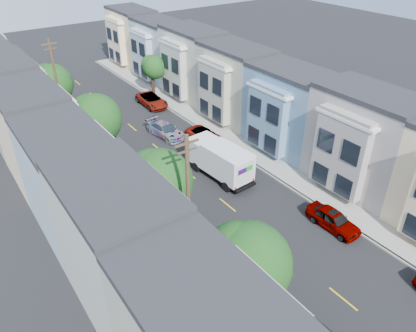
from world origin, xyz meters
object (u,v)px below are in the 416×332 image
at_px(parked_right_b, 333,220).
at_px(parked_left_d, 132,174).
at_px(parked_left_c, 233,276).
at_px(lead_sedan, 165,130).
at_px(parked_right_d, 152,100).
at_px(tree_b, 247,265).
at_px(utility_pole_near, 189,206).
at_px(tree_c, 159,182).
at_px(tree_e, 51,84).
at_px(parked_right_c, 206,136).
at_px(fedex_truck, 220,159).
at_px(tree_far_r, 154,68).
at_px(tree_d, 95,120).
at_px(utility_pole_far, 58,86).

bearing_deg(parked_right_b, parked_left_d, 122.08).
xyz_separation_m(parked_left_c, parked_left_d, (0.00, 14.78, 0.14)).
distance_m(lead_sedan, parked_right_d, 8.78).
xyz_separation_m(tree_b, parked_left_c, (1.40, 2.83, -4.19)).
xyz_separation_m(utility_pole_near, parked_left_c, (1.40, -2.92, -4.54)).
bearing_deg(tree_b, tree_c, 90.00).
xyz_separation_m(tree_c, tree_e, (0.00, 24.89, -0.37)).
relative_size(lead_sedan, parked_right_b, 1.05).
bearing_deg(parked_right_c, utility_pole_near, -133.93).
distance_m(fedex_truck, parked_left_d, 8.08).
xyz_separation_m(parked_left_d, parked_right_c, (9.80, 2.39, -0.07)).
relative_size(tree_c, tree_far_r, 1.31).
relative_size(tree_e, parked_right_d, 1.28).
relative_size(tree_d, parked_left_d, 1.50).
bearing_deg(tree_far_r, parked_left_d, -124.70).
distance_m(tree_b, lead_sedan, 25.43).
xyz_separation_m(parked_left_d, parked_right_b, (9.80, -14.79, 0.00)).
height_order(parked_left_d, parked_right_c, parked_left_d).
distance_m(parked_left_c, parked_right_d, 30.76).
bearing_deg(lead_sedan, utility_pole_far, 128.37).
bearing_deg(parked_right_d, tree_c, -115.29).
distance_m(tree_c, utility_pole_near, 3.84).
height_order(tree_d, utility_pole_far, utility_pole_far).
relative_size(utility_pole_far, parked_left_d, 1.99).
height_order(parked_right_b, parked_right_d, parked_right_b).
bearing_deg(utility_pole_far, tree_e, 90.03).
bearing_deg(parked_right_c, tree_far_r, 76.48).
bearing_deg(parked_right_d, lead_sedan, -107.49).
height_order(parked_left_c, parked_right_d, parked_right_d).
relative_size(tree_c, parked_left_c, 1.91).
relative_size(tree_far_r, utility_pole_near, 0.55).
height_order(utility_pole_far, parked_right_b, utility_pole_far).
relative_size(tree_b, tree_e, 1.05).
xyz_separation_m(utility_pole_near, fedex_truck, (8.41, 7.97, -3.35)).
distance_m(utility_pole_near, utility_pole_far, 26.00).
relative_size(tree_e, fedex_truck, 1.02).
bearing_deg(parked_left_c, fedex_truck, 61.30).
bearing_deg(fedex_truck, tree_d, 134.40).
bearing_deg(parked_right_b, parked_right_d, 88.54).
relative_size(tree_far_r, utility_pole_far, 0.55).
relative_size(tree_d, tree_e, 1.10).
height_order(utility_pole_far, parked_left_c, utility_pole_far).
distance_m(tree_e, parked_right_c, 18.69).
relative_size(parked_left_d, parked_right_b, 1.08).
height_order(tree_c, tree_far_r, tree_c).
height_order(tree_c, utility_pole_near, utility_pole_near).
height_order(parked_right_b, parked_right_c, parked_right_b).
bearing_deg(tree_c, utility_pole_near, -89.97).
xyz_separation_m(utility_pole_far, parked_right_d, (11.20, 0.23, -4.41)).
distance_m(tree_far_r, lead_sedan, 12.40).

